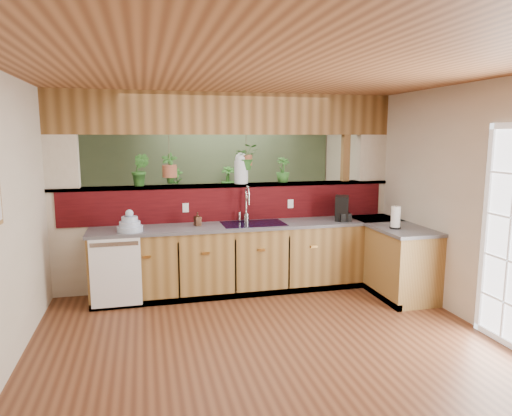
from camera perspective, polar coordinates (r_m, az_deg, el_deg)
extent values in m
cube|color=#572F1A|center=(5.26, -0.47, -13.76)|extent=(4.60, 7.00, 0.01)
cube|color=brown|center=(4.88, -0.52, 15.66)|extent=(4.60, 7.00, 0.01)
cube|color=beige|center=(8.32, -6.12, 3.91)|extent=(4.60, 0.02, 2.60)
cube|color=beige|center=(1.81, 27.36, -16.05)|extent=(4.60, 0.02, 2.60)
cube|color=beige|center=(4.91, -27.58, -0.63)|extent=(0.02, 7.00, 2.60)
cube|color=beige|center=(5.87, 21.90, 1.17)|extent=(0.02, 7.00, 2.60)
cube|color=beige|center=(6.32, -3.34, -3.43)|extent=(4.60, 0.15, 1.35)
cube|color=#40080B|center=(6.15, -3.23, 0.50)|extent=(4.40, 0.02, 0.45)
cube|color=brown|center=(6.20, -3.40, 2.85)|extent=(4.60, 0.21, 0.04)
cube|color=brown|center=(6.17, -3.48, 11.69)|extent=(4.60, 0.15, 0.55)
cube|color=beige|center=(6.15, -23.12, 5.17)|extent=(0.40, 0.15, 0.70)
cube|color=beige|center=(6.88, 14.14, 5.96)|extent=(0.40, 0.15, 0.70)
cube|color=brown|center=(6.73, 11.00, 2.58)|extent=(0.10, 0.10, 2.60)
cube|color=brown|center=(6.20, -3.40, 2.85)|extent=(4.60, 0.21, 0.04)
cube|color=brown|center=(6.17, -3.48, 11.69)|extent=(4.60, 0.15, 0.55)
cube|color=#4B5E40|center=(8.30, -6.10, 3.90)|extent=(4.55, 0.02, 2.55)
cube|color=brown|center=(6.07, -0.33, -6.32)|extent=(4.10, 0.60, 0.86)
cube|color=#4C4C51|center=(5.97, -0.33, -2.15)|extent=(4.14, 0.64, 0.04)
cube|color=brown|center=(6.32, 16.35, -6.07)|extent=(0.60, 1.48, 0.86)
cube|color=#4C4C51|center=(6.22, 16.54, -2.06)|extent=(0.64, 1.52, 0.04)
cube|color=brown|center=(6.69, 14.47, -5.16)|extent=(0.60, 0.60, 0.86)
cube|color=#4C4C51|center=(6.59, 14.62, -1.37)|extent=(0.64, 0.64, 0.04)
cube|color=black|center=(5.94, 0.30, -10.62)|extent=(4.10, 0.06, 0.08)
cube|color=black|center=(6.30, 14.04, -9.72)|extent=(0.06, 1.48, 0.08)
cube|color=white|center=(5.62, -17.12, -7.79)|extent=(0.58, 0.02, 0.82)
cube|color=#B7B7B2|center=(5.52, -17.30, -4.34)|extent=(0.54, 0.01, 0.05)
cube|color=black|center=(5.97, -0.33, -2.10)|extent=(0.82, 0.50, 0.03)
cube|color=black|center=(5.94, -2.11, -2.99)|extent=(0.34, 0.40, 0.16)
cube|color=black|center=(6.03, 1.43, -2.81)|extent=(0.34, 0.40, 0.16)
cylinder|color=#B7B7B2|center=(6.13, -1.23, -1.16)|extent=(0.07, 0.07, 0.10)
cylinder|color=#B7B7B2|center=(6.10, -1.23, 0.56)|extent=(0.02, 0.02, 0.29)
torus|color=#B7B7B2|center=(6.01, -1.09, 1.82)|extent=(0.20, 0.10, 0.21)
cylinder|color=#B7B7B2|center=(5.93, -0.88, 1.02)|extent=(0.02, 0.02, 0.12)
cylinder|color=#B7B7B2|center=(6.11, -2.08, -1.01)|extent=(0.03, 0.03, 0.10)
cylinder|color=#A0B3CF|center=(5.68, -15.48, -2.51)|extent=(0.31, 0.31, 0.07)
cylinder|color=#A0B3CF|center=(5.66, -15.50, -1.90)|extent=(0.25, 0.25, 0.06)
cylinder|color=#A0B3CF|center=(5.65, -15.53, -1.33)|extent=(0.19, 0.19, 0.06)
sphere|color=#A0B3CF|center=(5.64, -15.56, -0.66)|extent=(0.10, 0.10, 0.10)
imported|color=#392214|center=(5.85, -7.32, -1.36)|extent=(0.10, 0.10, 0.18)
cube|color=black|center=(6.29, 10.66, -0.01)|extent=(0.18, 0.29, 0.33)
cube|color=black|center=(6.22, 11.01, -1.16)|extent=(0.15, 0.11, 0.11)
cylinder|color=silver|center=(6.24, 10.90, -0.70)|extent=(0.09, 0.09, 0.09)
cylinder|color=black|center=(5.91, 17.00, -2.36)|extent=(0.14, 0.14, 0.02)
cylinder|color=#B7B7B2|center=(5.88, 17.06, -1.05)|extent=(0.02, 0.02, 0.29)
cylinder|color=white|center=(5.88, 17.06, -1.05)|extent=(0.11, 0.11, 0.25)
cylinder|color=silver|center=(6.22, -1.87, 4.51)|extent=(0.19, 0.19, 0.31)
sphere|color=silver|center=(6.21, -1.88, 6.14)|extent=(0.17, 0.17, 0.17)
imported|color=#265A1F|center=(6.08, -14.26, 4.63)|extent=(0.28, 0.26, 0.42)
imported|color=#265A1F|center=(6.37, 3.39, 4.78)|extent=(0.23, 0.23, 0.35)
cylinder|color=brown|center=(6.08, -10.82, 7.06)|extent=(0.01, 0.01, 0.41)
cylinder|color=brown|center=(6.09, -10.74, 4.55)|extent=(0.19, 0.19, 0.16)
imported|color=#265A1F|center=(6.08, -10.81, 6.83)|extent=(0.24, 0.19, 0.40)
cylinder|color=brown|center=(6.22, -1.24, 7.86)|extent=(0.01, 0.01, 0.28)
cylinder|color=brown|center=(6.22, -1.24, 6.01)|extent=(0.16, 0.16, 0.14)
imported|color=#265A1F|center=(6.22, -1.24, 8.00)|extent=(0.34, 0.30, 0.35)
cube|color=black|center=(8.17, -6.68, -1.86)|extent=(1.72, 0.64, 1.12)
imported|color=#265A1F|center=(8.02, -9.86, 3.41)|extent=(0.26, 0.23, 0.42)
imported|color=#265A1F|center=(8.13, -3.53, 3.67)|extent=(0.27, 0.27, 0.44)
imported|color=#265A1F|center=(7.78, 4.01, -3.50)|extent=(0.69, 0.61, 0.70)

